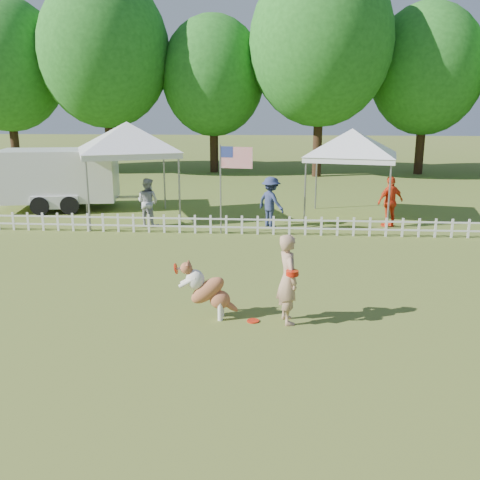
{
  "coord_description": "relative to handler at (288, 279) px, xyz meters",
  "views": [
    {
      "loc": [
        0.9,
        -9.46,
        4.07
      ],
      "look_at": [
        0.06,
        2.0,
        1.1
      ],
      "focal_mm": 40.0,
      "sensor_mm": 36.0,
      "label": 1
    }
  ],
  "objects": [
    {
      "name": "ground",
      "position": [
        -1.1,
        -0.08,
        -0.86
      ],
      "size": [
        120.0,
        120.0,
        0.0
      ],
      "primitive_type": "plane",
      "color": "#4E6C22",
      "rests_on": "ground"
    },
    {
      "name": "picket_fence",
      "position": [
        -1.1,
        6.92,
        -0.56
      ],
      "size": [
        22.0,
        0.08,
        0.6
      ],
      "primitive_type": null,
      "color": "silver",
      "rests_on": "ground"
    },
    {
      "name": "handler",
      "position": [
        0.0,
        0.0,
        0.0
      ],
      "size": [
        0.56,
        0.71,
        1.72
      ],
      "primitive_type": "imported",
      "rotation": [
        0.0,
        0.0,
        1.84
      ],
      "color": "tan",
      "rests_on": "ground"
    },
    {
      "name": "dog",
      "position": [
        -1.52,
        0.08,
        -0.29
      ],
      "size": [
        1.1,
        0.37,
        1.13
      ],
      "primitive_type": null,
      "rotation": [
        0.0,
        0.0,
        -0.0
      ],
      "color": "brown",
      "rests_on": "ground"
    },
    {
      "name": "frisbee_on_turf",
      "position": [
        -0.65,
        -0.03,
        -0.85
      ],
      "size": [
        0.24,
        0.24,
        0.02
      ],
      "primitive_type": "cylinder",
      "rotation": [
        0.0,
        0.0,
        -0.01
      ],
      "color": "red",
      "rests_on": "ground"
    },
    {
      "name": "canopy_tent_left",
      "position": [
        -5.49,
        8.96,
        0.81
      ],
      "size": [
        4.21,
        4.21,
        3.34
      ],
      "primitive_type": null,
      "rotation": [
        0.0,
        0.0,
        0.38
      ],
      "color": "white",
      "rests_on": "ground"
    },
    {
      "name": "canopy_tent_right",
      "position": [
        2.32,
        9.7,
        0.7
      ],
      "size": [
        3.55,
        3.55,
        3.11
      ],
      "primitive_type": null,
      "rotation": [
        0.0,
        0.0,
        -0.2
      ],
      "color": "white",
      "rests_on": "ground"
    },
    {
      "name": "cargo_trailer",
      "position": [
        -8.7,
        10.52,
        0.32
      ],
      "size": [
        5.72,
        3.3,
        2.37
      ],
      "primitive_type": null,
      "rotation": [
        0.0,
        0.0,
        0.18
      ],
      "color": "silver",
      "rests_on": "ground"
    },
    {
      "name": "flag_pole",
      "position": [
        -2.03,
        6.98,
        0.55
      ],
      "size": [
        1.09,
        0.27,
        2.81
      ],
      "primitive_type": null,
      "rotation": [
        0.0,
        0.0,
        -0.15
      ],
      "color": "gray",
      "rests_on": "ground"
    },
    {
      "name": "spectator_a",
      "position": [
        -4.6,
        7.92,
        -0.05
      ],
      "size": [
        0.96,
        0.86,
        1.62
      ],
      "primitive_type": "imported",
      "rotation": [
        0.0,
        0.0,
        2.75
      ],
      "color": "#A6A7AB",
      "rests_on": "ground"
    },
    {
      "name": "spectator_b",
      "position": [
        -0.46,
        8.07,
        -0.02
      ],
      "size": [
        1.21,
        1.21,
        1.68
      ],
      "primitive_type": "imported",
      "rotation": [
        0.0,
        0.0,
        2.36
      ],
      "color": "navy",
      "rests_on": "ground"
    },
    {
      "name": "spectator_c",
      "position": [
        3.51,
        8.35,
        -0.01
      ],
      "size": [
        1.08,
        0.85,
        1.71
      ],
      "primitive_type": "imported",
      "rotation": [
        0.0,
        0.0,
        3.64
      ],
      "color": "red",
      "rests_on": "ground"
    },
    {
      "name": "tree_far_left",
      "position": [
        -16.1,
        21.92,
        4.64
      ],
      "size": [
        6.6,
        6.6,
        11.0
      ],
      "primitive_type": null,
      "color": "#1E5B1A",
      "rests_on": "ground"
    },
    {
      "name": "tree_left",
      "position": [
        -10.1,
        21.42,
        5.14
      ],
      "size": [
        7.4,
        7.4,
        12.0
      ],
      "primitive_type": null,
      "color": "#1E5B1A",
      "rests_on": "ground"
    },
    {
      "name": "tree_center_left",
      "position": [
        -4.1,
        22.42,
        4.04
      ],
      "size": [
        6.0,
        6.0,
        9.8
      ],
      "primitive_type": null,
      "color": "#1E5B1A",
      "rests_on": "ground"
    },
    {
      "name": "tree_center_right",
      "position": [
        1.9,
        20.92,
        5.44
      ],
      "size": [
        7.6,
        7.6,
        12.6
      ],
      "primitive_type": null,
      "color": "#1E5B1A",
      "rests_on": "ground"
    },
    {
      "name": "tree_right",
      "position": [
        7.9,
        22.42,
        4.34
      ],
      "size": [
        6.2,
        6.2,
        10.4
      ],
      "primitive_type": null,
      "color": "#1E5B1A",
      "rests_on": "ground"
    }
  ]
}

